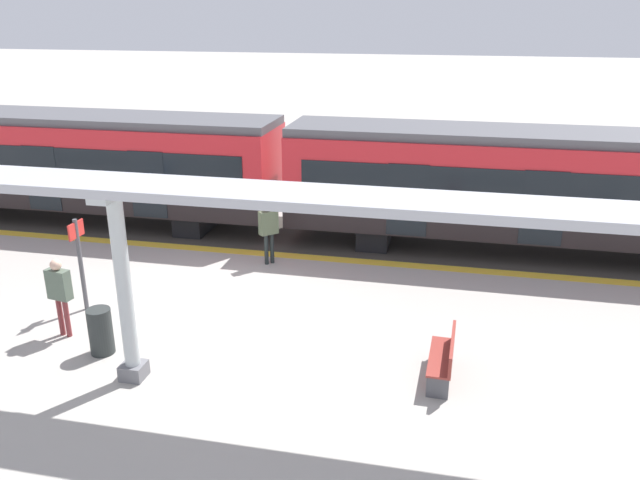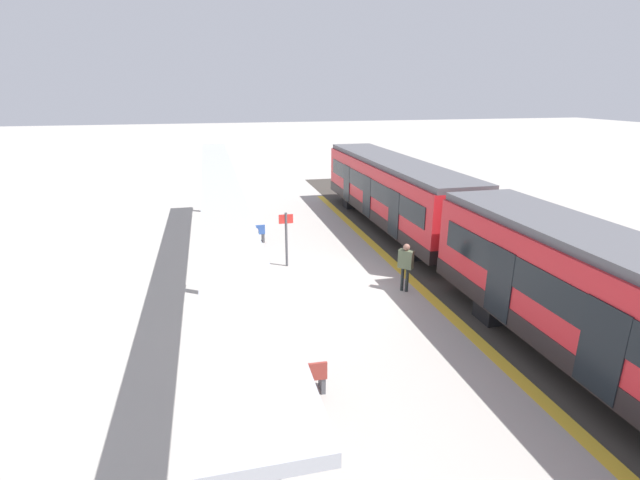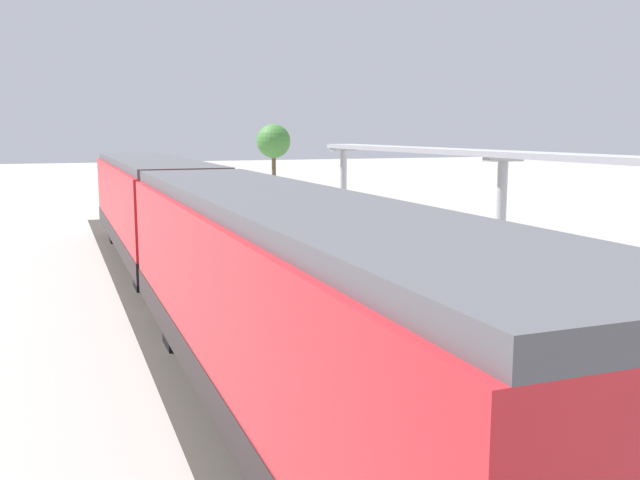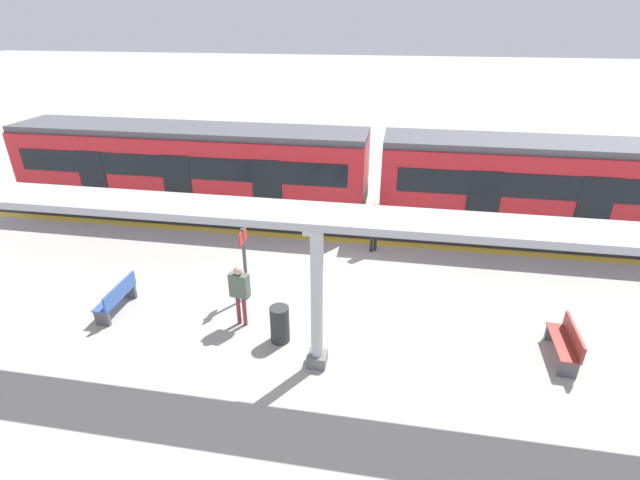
# 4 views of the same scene
# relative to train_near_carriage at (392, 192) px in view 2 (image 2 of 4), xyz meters

# --- Properties ---
(ground_plane) EXTENTS (176.00, 176.00, 0.00)m
(ground_plane) POSITION_rel_train_near_carriage_xyz_m (5.27, 6.50, -1.83)
(ground_plane) COLOR #A5A098
(tactile_edge_strip) EXTENTS (0.40, 28.88, 0.01)m
(tactile_edge_strip) POSITION_rel_train_near_carriage_xyz_m (1.79, 6.50, -1.83)
(tactile_edge_strip) COLOR gold
(tactile_edge_strip) RESTS_ON ground
(trackbed) EXTENTS (3.20, 40.88, 0.01)m
(trackbed) POSITION_rel_train_near_carriage_xyz_m (-0.01, 6.50, -1.83)
(trackbed) COLOR #38332D
(trackbed) RESTS_ON ground
(train_near_carriage) EXTENTS (2.65, 14.07, 3.48)m
(train_near_carriage) POSITION_rel_train_near_carriage_xyz_m (0.00, 0.00, 0.00)
(train_near_carriage) COLOR red
(train_near_carriage) RESTS_ON ground
(canopy_pillar_nearest) EXTENTS (1.10, 0.44, 3.69)m
(canopy_pillar_nearest) POSITION_rel_train_near_carriage_xyz_m (8.49, -4.99, 0.04)
(canopy_pillar_nearest) COLOR slate
(canopy_pillar_nearest) RESTS_ON ground
(canopy_pillar_second) EXTENTS (1.10, 0.44, 3.69)m
(canopy_pillar_second) POSITION_rel_train_near_carriage_xyz_m (8.49, 6.66, 0.04)
(canopy_pillar_second) COLOR slate
(canopy_pillar_second) RESTS_ON ground
(canopy_beam) EXTENTS (1.20, 23.75, 0.16)m
(canopy_beam) POSITION_rel_train_near_carriage_xyz_m (8.49, 6.49, 1.93)
(canopy_beam) COLOR #A8AAB2
(canopy_beam) RESTS_ON canopy_pillar_nearest
(bench_near_end) EXTENTS (1.51, 0.49, 0.86)m
(bench_near_end) POSITION_rel_train_near_carriage_xyz_m (7.26, 12.39, -1.39)
(bench_near_end) COLOR maroon
(bench_near_end) RESTS_ON ground
(bench_mid_platform) EXTENTS (1.50, 0.46, 0.86)m
(bench_mid_platform) POSITION_rel_train_near_carriage_xyz_m (7.28, 0.91, -1.39)
(bench_mid_platform) COLOR #3458A7
(bench_mid_platform) RESTS_ON ground
(trash_bin) EXTENTS (0.48, 0.48, 0.97)m
(trash_bin) POSITION_rel_train_near_carriage_xyz_m (7.77, 5.60, -1.35)
(trash_bin) COLOR #2A2F2E
(trash_bin) RESTS_ON ground
(platform_info_sign) EXTENTS (0.56, 0.10, 2.20)m
(platform_info_sign) POSITION_rel_train_near_carriage_xyz_m (6.06, 4.18, -0.51)
(platform_info_sign) COLOR #4C4C51
(platform_info_sign) RESTS_ON ground
(passenger_waiting_near_edge) EXTENTS (0.51, 0.52, 1.74)m
(passenger_waiting_near_edge) POSITION_rel_train_near_carriage_xyz_m (2.46, 7.54, -0.75)
(passenger_waiting_near_edge) COLOR #202726
(passenger_waiting_near_edge) RESTS_ON ground
(passenger_by_the_benches) EXTENTS (0.31, 0.54, 1.75)m
(passenger_by_the_benches) POSITION_rel_train_near_carriage_xyz_m (7.28, 4.44, -0.74)
(passenger_by_the_benches) COLOR maroon
(passenger_by_the_benches) RESTS_ON ground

